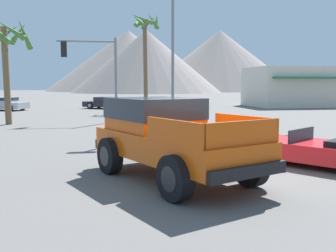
{
  "coord_description": "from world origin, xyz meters",
  "views": [
    {
      "loc": [
        -2.31,
        -9.16,
        2.3
      ],
      "look_at": [
        -0.49,
        1.03,
        1.21
      ],
      "focal_mm": 42.0,
      "sensor_mm": 36.0,
      "label": 1
    }
  ],
  "objects_px": {
    "orange_pickup_truck": "(167,132)",
    "parked_car_dark": "(107,103)",
    "parked_car_silver": "(4,104)",
    "red_convertible_car": "(318,151)",
    "street_lamp_post": "(173,23)",
    "traffic_light_main": "(92,63)",
    "palm_tree_tall": "(6,46)",
    "palm_tree_short": "(146,39)"
  },
  "relations": [
    {
      "from": "parked_car_silver",
      "to": "palm_tree_short",
      "type": "distance_m",
      "value": 14.0
    },
    {
      "from": "parked_car_dark",
      "to": "palm_tree_short",
      "type": "xyz_separation_m",
      "value": [
        3.33,
        -3.83,
        5.66
      ]
    },
    {
      "from": "red_convertible_car",
      "to": "parked_car_dark",
      "type": "bearing_deg",
      "value": 64.94
    },
    {
      "from": "parked_car_dark",
      "to": "parked_car_silver",
      "type": "relative_size",
      "value": 1.03
    },
    {
      "from": "street_lamp_post",
      "to": "palm_tree_tall",
      "type": "bearing_deg",
      "value": 153.25
    },
    {
      "from": "palm_tree_short",
      "to": "parked_car_silver",
      "type": "bearing_deg",
      "value": 167.17
    },
    {
      "from": "parked_car_dark",
      "to": "traffic_light_main",
      "type": "height_order",
      "value": "traffic_light_main"
    },
    {
      "from": "orange_pickup_truck",
      "to": "parked_car_silver",
      "type": "distance_m",
      "value": 29.5
    },
    {
      "from": "red_convertible_car",
      "to": "orange_pickup_truck",
      "type": "bearing_deg",
      "value": 151.59
    },
    {
      "from": "street_lamp_post",
      "to": "palm_tree_short",
      "type": "xyz_separation_m",
      "value": [
        0.47,
        15.03,
        0.92
      ]
    },
    {
      "from": "palm_tree_tall",
      "to": "traffic_light_main",
      "type": "bearing_deg",
      "value": 8.52
    },
    {
      "from": "orange_pickup_truck",
      "to": "traffic_light_main",
      "type": "distance_m",
      "value": 15.33
    },
    {
      "from": "parked_car_silver",
      "to": "palm_tree_tall",
      "type": "xyz_separation_m",
      "value": [
        3.27,
        -13.47,
        3.87
      ]
    },
    {
      "from": "orange_pickup_truck",
      "to": "parked_car_dark",
      "type": "xyz_separation_m",
      "value": [
        -0.83,
        28.73,
        -0.55
      ]
    },
    {
      "from": "parked_car_silver",
      "to": "parked_car_dark",
      "type": "bearing_deg",
      "value": -56.46
    },
    {
      "from": "red_convertible_car",
      "to": "parked_car_silver",
      "type": "distance_m",
      "value": 30.79
    },
    {
      "from": "street_lamp_post",
      "to": "red_convertible_car",
      "type": "bearing_deg",
      "value": -75.33
    },
    {
      "from": "parked_car_silver",
      "to": "street_lamp_post",
      "type": "height_order",
      "value": "street_lamp_post"
    },
    {
      "from": "red_convertible_car",
      "to": "parked_car_silver",
      "type": "bearing_deg",
      "value": 82.31
    },
    {
      "from": "parked_car_silver",
      "to": "palm_tree_short",
      "type": "bearing_deg",
      "value": -75.41
    },
    {
      "from": "parked_car_dark",
      "to": "orange_pickup_truck",
      "type": "bearing_deg",
      "value": 31.94
    },
    {
      "from": "parked_car_silver",
      "to": "red_convertible_car",
      "type": "bearing_deg",
      "value": -124.55
    },
    {
      "from": "traffic_light_main",
      "to": "palm_tree_tall",
      "type": "bearing_deg",
      "value": 8.52
    },
    {
      "from": "orange_pickup_truck",
      "to": "parked_car_dark",
      "type": "height_order",
      "value": "orange_pickup_truck"
    },
    {
      "from": "parked_car_silver",
      "to": "palm_tree_short",
      "type": "relative_size",
      "value": 0.55
    },
    {
      "from": "red_convertible_car",
      "to": "palm_tree_short",
      "type": "xyz_separation_m",
      "value": [
        -1.96,
        24.33,
        5.81
      ]
    },
    {
      "from": "red_convertible_car",
      "to": "palm_tree_short",
      "type": "height_order",
      "value": "palm_tree_short"
    },
    {
      "from": "traffic_light_main",
      "to": "street_lamp_post",
      "type": "bearing_deg",
      "value": 127.95
    },
    {
      "from": "palm_tree_tall",
      "to": "parked_car_dark",
      "type": "bearing_deg",
      "value": 67.81
    },
    {
      "from": "orange_pickup_truck",
      "to": "street_lamp_post",
      "type": "xyz_separation_m",
      "value": [
        2.03,
        9.87,
        4.19
      ]
    },
    {
      "from": "traffic_light_main",
      "to": "orange_pickup_truck",
      "type": "bearing_deg",
      "value": 97.47
    },
    {
      "from": "parked_car_dark",
      "to": "traffic_light_main",
      "type": "xyz_separation_m",
      "value": [
        -1.14,
        -13.74,
        3.03
      ]
    },
    {
      "from": "red_convertible_car",
      "to": "street_lamp_post",
      "type": "height_order",
      "value": "street_lamp_post"
    },
    {
      "from": "red_convertible_car",
      "to": "parked_car_silver",
      "type": "relative_size",
      "value": 1.0
    },
    {
      "from": "orange_pickup_truck",
      "to": "palm_tree_tall",
      "type": "xyz_separation_m",
      "value": [
        -6.72,
        14.28,
        3.36
      ]
    },
    {
      "from": "parked_car_silver",
      "to": "street_lamp_post",
      "type": "distance_m",
      "value": 22.06
    },
    {
      "from": "palm_tree_tall",
      "to": "orange_pickup_truck",
      "type": "bearing_deg",
      "value": -64.79
    },
    {
      "from": "orange_pickup_truck",
      "to": "palm_tree_short",
      "type": "xyz_separation_m",
      "value": [
        2.5,
        24.9,
        5.11
      ]
    },
    {
      "from": "parked_car_dark",
      "to": "parked_car_silver",
      "type": "bearing_deg",
      "value": -53.6
    },
    {
      "from": "street_lamp_post",
      "to": "parked_car_dark",
      "type": "bearing_deg",
      "value": 98.62
    },
    {
      "from": "parked_car_dark",
      "to": "parked_car_silver",
      "type": "height_order",
      "value": "parked_car_silver"
    },
    {
      "from": "parked_car_silver",
      "to": "palm_tree_short",
      "type": "xyz_separation_m",
      "value": [
        12.5,
        -2.85,
        5.63
      ]
    }
  ]
}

